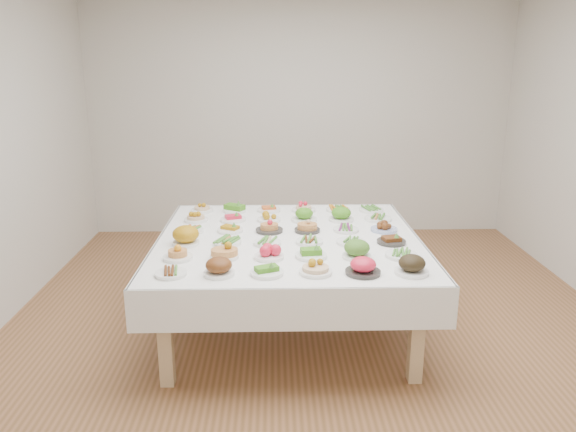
{
  "coord_description": "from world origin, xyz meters",
  "views": [
    {
      "loc": [
        -0.31,
        -4.23,
        2.08
      ],
      "look_at": [
        -0.2,
        0.04,
        0.88
      ],
      "focal_mm": 35.0,
      "sensor_mm": 36.0,
      "label": 1
    }
  ],
  "objects_px": {
    "dish_0": "(171,272)",
    "dish_35": "(371,209)",
    "dish_18": "(191,229)",
    "display_table": "(288,246)"
  },
  "relations": [
    {
      "from": "dish_18",
      "to": "dish_0",
      "type": "bearing_deg",
      "value": -90.04
    },
    {
      "from": "dish_35",
      "to": "dish_0",
      "type": "bearing_deg",
      "value": -135.21
    },
    {
      "from": "dish_18",
      "to": "dish_35",
      "type": "distance_m",
      "value": 1.65
    },
    {
      "from": "display_table",
      "to": "dish_0",
      "type": "height_order",
      "value": "dish_0"
    },
    {
      "from": "dish_18",
      "to": "dish_35",
      "type": "relative_size",
      "value": 0.96
    },
    {
      "from": "dish_18",
      "to": "display_table",
      "type": "bearing_deg",
      "value": -11.32
    },
    {
      "from": "dish_35",
      "to": "display_table",
      "type": "bearing_deg",
      "value": -135.37
    },
    {
      "from": "dish_0",
      "to": "dish_18",
      "type": "relative_size",
      "value": 0.96
    },
    {
      "from": "display_table",
      "to": "dish_18",
      "type": "height_order",
      "value": "dish_18"
    },
    {
      "from": "dish_0",
      "to": "dish_35",
      "type": "bearing_deg",
      "value": 44.79
    }
  ]
}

